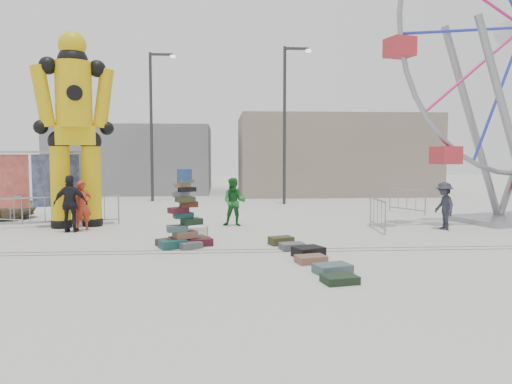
{
  "coord_description": "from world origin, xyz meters",
  "views": [
    {
      "loc": [
        -0.24,
        -12.47,
        2.65
      ],
      "look_at": [
        0.75,
        1.72,
        1.53
      ],
      "focal_mm": 35.0,
      "sensor_mm": 36.0,
      "label": 1
    }
  ],
  "objects": [
    {
      "name": "row_case_1",
      "position": [
        1.7,
        0.94,
        0.09
      ],
      "size": [
        0.74,
        0.61,
        0.18
      ],
      "primitive_type": "cube",
      "rotation": [
        0.0,
        0.0,
        0.2
      ],
      "color": "#515558",
      "rests_on": "ground"
    },
    {
      "name": "pedestrian_green",
      "position": [
        0.22,
        5.49,
        0.87
      ],
      "size": [
        0.96,
        0.81,
        1.75
      ],
      "primitive_type": "imported",
      "rotation": [
        0.0,
        0.0,
        -0.19
      ],
      "color": "#175D20",
      "rests_on": "ground"
    },
    {
      "name": "pedestrian_red",
      "position": [
        -4.97,
        4.8,
        0.85
      ],
      "size": [
        0.74,
        0.66,
        1.7
      ],
      "primitive_type": "imported",
      "rotation": [
        0.0,
        0.0,
        0.53
      ],
      "color": "#A92F18",
      "rests_on": "ground"
    },
    {
      "name": "crash_test_dummy",
      "position": [
        -5.4,
        5.63,
        3.74
      ],
      "size": [
        2.8,
        1.37,
        7.09
      ],
      "rotation": [
        0.0,
        0.0,
        0.33
      ],
      "color": "black",
      "rests_on": "ground"
    },
    {
      "name": "row_case_3",
      "position": [
        1.91,
        -0.76,
        0.09
      ],
      "size": [
        0.8,
        0.65,
        0.18
      ],
      "primitive_type": "cube",
      "rotation": [
        0.0,
        0.0,
        0.24
      ],
      "color": "brown",
      "rests_on": "ground"
    },
    {
      "name": "steamer_trunk",
      "position": [
        -1.1,
        2.9,
        0.18
      ],
      "size": [
        0.89,
        0.68,
        0.37
      ],
      "primitive_type": "cube",
      "rotation": [
        0.0,
        0.0,
        0.31
      ],
      "color": "silver",
      "rests_on": "ground"
    },
    {
      "name": "building_left",
      "position": [
        -6.0,
        22.0,
        2.2
      ],
      "size": [
        10.0,
        8.0,
        4.4
      ],
      "primitive_type": "cube",
      "color": "gray",
      "rests_on": "ground"
    },
    {
      "name": "barricade_wheel_front",
      "position": [
        5.1,
        4.15,
        0.55
      ],
      "size": [
        0.22,
        2.0,
        1.1
      ],
      "primitive_type": null,
      "rotation": [
        0.0,
        0.0,
        1.51
      ],
      "color": "gray",
      "rests_on": "ground"
    },
    {
      "name": "pedestrian_black",
      "position": [
        -5.25,
        4.43,
        0.95
      ],
      "size": [
        1.12,
        0.47,
        1.91
      ],
      "primitive_type": "imported",
      "rotation": [
        0.0,
        0.0,
        3.14
      ],
      "color": "black",
      "rests_on": "ground"
    },
    {
      "name": "barricade_dummy_c",
      "position": [
        -5.04,
        6.09,
        0.55
      ],
      "size": [
        1.99,
        0.41,
        1.1
      ],
      "primitive_type": null,
      "rotation": [
        0.0,
        0.0,
        0.16
      ],
      "color": "gray",
      "rests_on": "ground"
    },
    {
      "name": "lamp_post_right",
      "position": [
        3.09,
        13.0,
        4.48
      ],
      "size": [
        1.41,
        0.25,
        8.0
      ],
      "color": "#2D2D30",
      "rests_on": "ground"
    },
    {
      "name": "banner_scaffold",
      "position": [
        -7.3,
        6.51,
        2.04
      ],
      "size": [
        3.8,
        1.34,
        2.71
      ],
      "rotation": [
        0.0,
        0.0,
        0.2
      ],
      "color": "gray",
      "rests_on": "ground"
    },
    {
      "name": "row_case_0",
      "position": [
        1.48,
        1.68,
        0.12
      ],
      "size": [
        0.78,
        0.64,
        0.23
      ],
      "primitive_type": "cube",
      "rotation": [
        0.0,
        0.0,
        0.33
      ],
      "color": "#37371B",
      "rests_on": "ground"
    },
    {
      "name": "ground",
      "position": [
        0.0,
        0.0,
        0.0
      ],
      "size": [
        90.0,
        90.0,
        0.0
      ],
      "primitive_type": "plane",
      "color": "#9E9E99",
      "rests_on": "ground"
    },
    {
      "name": "lamp_post_left",
      "position": [
        -3.91,
        15.0,
        4.48
      ],
      "size": [
        1.41,
        0.25,
        8.0
      ],
      "color": "#2D2D30",
      "rests_on": "ground"
    },
    {
      "name": "row_case_2",
      "position": [
        1.97,
        -0.03,
        0.13
      ],
      "size": [
        0.9,
        0.83,
        0.26
      ],
      "primitive_type": "cube",
      "rotation": [
        0.0,
        0.0,
        0.43
      ],
      "color": "black",
      "rests_on": "ground"
    },
    {
      "name": "suitcase_tower",
      "position": [
        -1.3,
        1.68,
        0.62
      ],
      "size": [
        1.68,
        1.47,
        2.2
      ],
      "rotation": [
        0.0,
        0.0,
        0.41
      ],
      "color": "#174541",
      "rests_on": "ground"
    },
    {
      "name": "building_right",
      "position": [
        7.0,
        20.0,
        2.5
      ],
      "size": [
        12.0,
        8.0,
        5.0
      ],
      "primitive_type": "cube",
      "color": "gray",
      "rests_on": "ground"
    },
    {
      "name": "track_line_far",
      "position": [
        0.0,
        1.0,
        0.0
      ],
      "size": [
        40.0,
        0.04,
        0.01
      ],
      "primitive_type": "cube",
      "color": "#47443F",
      "rests_on": "ground"
    },
    {
      "name": "track_line_near",
      "position": [
        0.0,
        0.6,
        0.0
      ],
      "size": [
        40.0,
        0.04,
        0.01
      ],
      "primitive_type": "cube",
      "color": "#47443F",
      "rests_on": "ground"
    },
    {
      "name": "row_case_5",
      "position": [
        2.16,
        -2.64,
        0.08
      ],
      "size": [
        0.78,
        0.66,
        0.16
      ],
      "primitive_type": "cube",
      "rotation": [
        0.0,
        0.0,
        0.2
      ],
      "color": "black",
      "rests_on": "ground"
    },
    {
      "name": "barricade_dummy_b",
      "position": [
        -7.05,
        5.65,
        0.55
      ],
      "size": [
        1.9,
        0.82,
        1.1
      ],
      "primitive_type": null,
      "rotation": [
        0.0,
        0.0,
        0.37
      ],
      "color": "gray",
      "rests_on": "ground"
    },
    {
      "name": "pedestrian_grey",
      "position": [
        7.45,
        4.17,
        0.82
      ],
      "size": [
        0.67,
        1.1,
        1.64
      ],
      "primitive_type": "imported",
      "rotation": [
        0.0,
        0.0,
        -1.51
      ],
      "color": "#22242E",
      "rests_on": "ground"
    },
    {
      "name": "row_case_4",
      "position": [
        2.2,
        -1.8,
        0.1
      ],
      "size": [
        0.91,
        0.74,
        0.2
      ],
      "primitive_type": "cube",
      "rotation": [
        0.0,
        0.0,
        0.3
      ],
      "color": "#41595D",
      "rests_on": "ground"
    },
    {
      "name": "barricade_wheel_back",
      "position": [
        7.91,
        8.84,
        0.55
      ],
      "size": [
        1.01,
        1.82,
        1.1
      ],
      "primitive_type": null,
      "rotation": [
        0.0,
        0.0,
        -1.09
      ],
      "color": "gray",
      "rests_on": "ground"
    }
  ]
}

